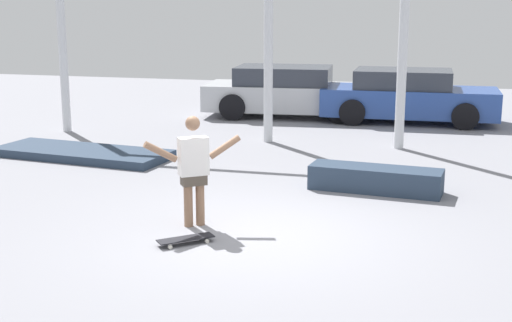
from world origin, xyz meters
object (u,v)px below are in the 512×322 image
object	(u,v)px
skateboarder	(193,166)
manual_pad	(82,153)
parked_car_blue	(408,96)
skateboard	(186,239)
parked_car_silver	(289,92)
grind_box	(375,179)

from	to	relation	value
skateboarder	manual_pad	bearing A→B (deg)	99.10
skateboarder	parked_car_blue	xyz separation A→B (m)	(2.34, 9.67, -0.19)
skateboarder	skateboard	distance (m)	1.10
skateboarder	skateboard	size ratio (longest dim) A/B	2.23
skateboarder	manual_pad	xyz separation A→B (m)	(-3.70, 3.63, -0.77)
parked_car_silver	parked_car_blue	bearing A→B (deg)	-6.50
skateboard	parked_car_blue	world-z (taller)	parked_car_blue
skateboard	manual_pad	world-z (taller)	manual_pad
parked_car_silver	skateboarder	bearing A→B (deg)	-90.01
grind_box	parked_car_blue	distance (m)	7.18
grind_box	manual_pad	size ratio (longest dim) A/B	0.60
parked_car_blue	skateboarder	bearing A→B (deg)	-105.07
manual_pad	parked_car_blue	size ratio (longest dim) A/B	0.81
skateboard	manual_pad	bearing A→B (deg)	89.63
grind_box	skateboard	bearing A→B (deg)	-122.76
skateboarder	grind_box	size ratio (longest dim) A/B	0.72
grind_box	parked_car_blue	bearing A→B (deg)	89.25
skateboarder	parked_car_blue	distance (m)	9.95
manual_pad	parked_car_silver	bearing A→B (deg)	64.84
manual_pad	grind_box	bearing A→B (deg)	-10.61
grind_box	parked_car_blue	xyz separation A→B (m)	(0.09, 7.16, 0.46)
grind_box	parked_car_silver	bearing A→B (deg)	112.89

